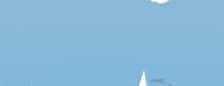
{
  "coord_description": "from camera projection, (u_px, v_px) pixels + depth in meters",
  "views": [
    {
      "loc": [
        66.61,
        -141.04,
        49.94
      ],
      "look_at": [
        0.0,
        0.0,
        22.1
      ],
      "focal_mm": 60.67,
      "sensor_mm": 36.0,
      "label": 1
    }
  ],
  "objects": [
    {
      "name": "sailboat_far_port",
      "position": [
        144.0,
        83.0,
        158.52
      ],
      "size": [
        7.71,
        9.26,
        12.21
      ],
      "color": "black",
      "rests_on": "ground_plane"
    }
  ]
}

